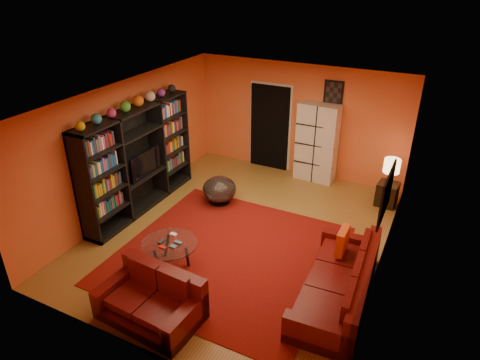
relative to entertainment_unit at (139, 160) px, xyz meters
The scene contains 20 objects.
floor 2.51m from the entertainment_unit, ahead, with size 6.00×6.00×0.00m, color brown.
ceiling 2.75m from the entertainment_unit, ahead, with size 6.00×6.00×0.00m, color white.
wall_back 3.77m from the entertainment_unit, 52.83° to the left, with size 6.00×6.00×0.00m, color #E16231.
wall_front 3.77m from the entertainment_unit, 52.83° to the right, with size 6.00×6.00×0.00m, color #E16231.
wall_left 0.34m from the entertainment_unit, behind, with size 6.00×6.00×0.00m, color #E16231.
wall_right 4.78m from the entertainment_unit, ahead, with size 6.00×6.00×0.00m, color #E16231.
rug 2.69m from the entertainment_unit, 16.42° to the right, with size 3.60×3.60×0.01m, color #5D0C0A.
doorway 3.35m from the entertainment_unit, 61.98° to the left, with size 0.95×0.10×2.04m, color black.
wall_art_right 4.80m from the entertainment_unit, ahead, with size 0.03×1.00×0.70m, color black.
wall_art_back 4.36m from the entertainment_unit, 44.57° to the left, with size 0.42×0.03×0.52m, color black.
entertainment_unit is the anchor object (origin of this frame).
tv 0.10m from the entertainment_unit, 33.95° to the left, with size 0.12×0.88×0.51m, color black.
sofa 4.57m from the entertainment_unit, 11.61° to the right, with size 1.07×2.36×0.85m.
loveseat 3.29m from the entertainment_unit, 49.20° to the right, with size 1.49×0.96×0.85m.
throw_pillow 4.26m from the entertainment_unit, ahead, with size 0.12×0.42×0.42m, color #E94D19.
coffee_table 2.27m from the entertainment_unit, 40.00° to the right, with size 0.92×0.92×0.46m.
storage_cabinet 3.97m from the entertainment_unit, 44.94° to the left, with size 0.91×0.40×1.82m, color beige.
bowl_chair 1.76m from the entertainment_unit, 31.48° to the left, with size 0.71×0.71×0.58m.
side_table 5.14m from the entertainment_unit, 27.06° to the left, with size 0.40×0.40×0.50m, color black.
table_lamp 5.08m from the entertainment_unit, 27.06° to the left, with size 0.32×0.32×0.54m.
Camera 1 is at (2.99, -6.02, 4.57)m, focal length 32.00 mm.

